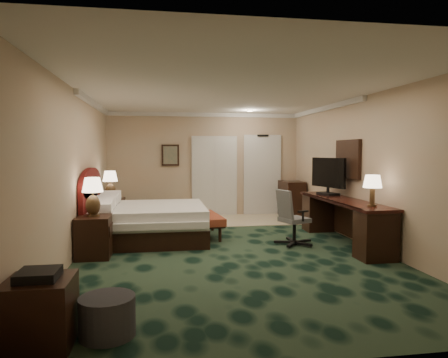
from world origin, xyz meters
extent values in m
cube|color=black|center=(0.00, 0.00, 0.00)|extent=(5.00, 7.50, 0.00)
cube|color=silver|center=(0.00, 0.00, 2.70)|extent=(5.00, 7.50, 0.00)
cube|color=tan|center=(0.00, 3.75, 1.35)|extent=(5.00, 0.00, 2.70)
cube|color=tan|center=(0.00, -3.75, 1.35)|extent=(5.00, 0.00, 2.70)
cube|color=tan|center=(-2.50, 0.00, 1.35)|extent=(0.00, 7.50, 2.70)
cube|color=tan|center=(2.50, 0.00, 1.35)|extent=(0.00, 7.50, 2.70)
cube|color=beige|center=(0.90, 2.90, 0.01)|extent=(3.20, 1.70, 0.01)
cube|color=silver|center=(1.55, 3.72, 1.05)|extent=(1.02, 0.06, 2.18)
cube|color=beige|center=(0.25, 3.71, 1.05)|extent=(1.20, 0.06, 2.10)
cube|color=#4C6056|center=(-0.90, 3.71, 1.60)|extent=(0.45, 0.06, 0.55)
cube|color=white|center=(2.46, 0.60, 1.55)|extent=(0.05, 0.95, 0.75)
cube|color=silver|center=(-1.36, 1.02, 0.33)|extent=(2.09, 1.94, 0.66)
cube|color=black|center=(-2.21, -0.12, 0.33)|extent=(0.53, 0.61, 0.66)
cube|color=black|center=(-2.22, 2.31, 0.33)|extent=(0.53, 0.60, 0.66)
cube|color=brown|center=(-0.23, 1.17, 0.22)|extent=(0.58, 1.33, 0.44)
cylinder|color=#2A2A2D|center=(-1.64, -2.99, 0.18)|extent=(0.66, 0.66, 0.37)
cube|color=black|center=(-2.19, -3.12, 0.30)|extent=(0.56, 0.56, 0.60)
cube|color=black|center=(2.17, 0.19, 0.41)|extent=(0.61, 2.84, 0.82)
cube|color=black|center=(2.18, 0.88, 1.19)|extent=(0.34, 0.95, 0.75)
cube|color=black|center=(2.21, 3.20, 0.46)|extent=(0.49, 0.88, 0.93)
camera|label=1|loc=(-1.13, -6.70, 1.70)|focal=32.00mm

